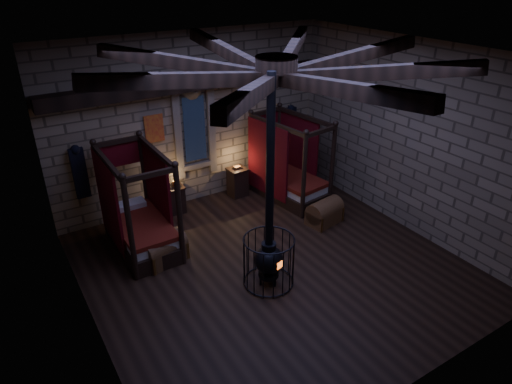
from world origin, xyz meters
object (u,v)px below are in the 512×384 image
trunk_left (164,250)px  trunk_right (325,213)px  bed_right (287,178)px  stove (269,257)px  bed_left (140,224)px

trunk_left → trunk_right: (3.79, -0.53, -0.02)m
bed_right → stove: 3.66m
trunk_left → trunk_right: trunk_left is taller
stove → bed_left: bearing=106.0°
bed_left → bed_right: 4.03m
bed_left → bed_right: bearing=3.3°
bed_right → trunk_right: 1.59m
bed_right → trunk_left: 3.97m
bed_left → trunk_right: size_ratio=2.41×
bed_left → trunk_left: bed_left is taller
bed_left → bed_right: bed_left is taller
bed_right → trunk_left: (-3.83, -1.04, -0.24)m
trunk_right → stove: stove is taller
bed_left → trunk_left: 0.86m
bed_left → bed_right: size_ratio=1.00×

